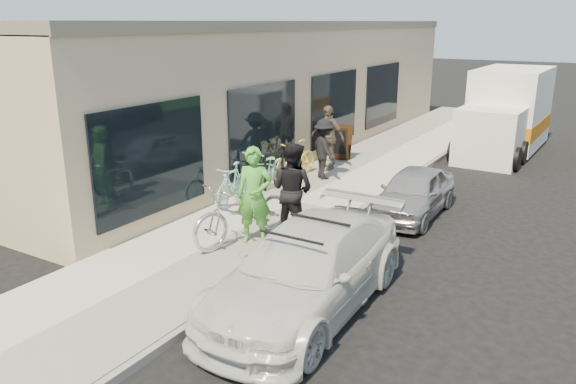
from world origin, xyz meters
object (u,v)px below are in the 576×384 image
at_px(sandwich_board, 340,142).
at_px(moving_truck, 506,115).
at_px(bike_rack, 274,167).
at_px(sedan_white, 307,269).
at_px(cruiser_bike_a, 232,184).
at_px(bystander_b, 328,137).
at_px(sedan_silver, 413,193).
at_px(man_standing, 292,189).
at_px(woman_rider, 254,196).
at_px(tandem_bike, 243,212).
at_px(bystander_a, 324,149).
at_px(cruiser_bike_c, 296,159).
at_px(cruiser_bike_b, 265,169).

relative_size(sandwich_board, moving_truck, 0.19).
height_order(bike_rack, sedan_white, sedan_white).
xyz_separation_m(cruiser_bike_a, bystander_b, (0.37, 4.05, 0.44)).
bearing_deg(bike_rack, sedan_silver, 4.04).
bearing_deg(sedan_white, moving_truck, 86.91).
distance_m(sedan_silver, bystander_b, 4.08).
relative_size(sedan_white, sedan_silver, 1.43).
xyz_separation_m(moving_truck, man_standing, (-1.92, -10.76, -0.12)).
distance_m(woman_rider, bystander_b, 5.91).
bearing_deg(sandwich_board, man_standing, -81.02).
xyz_separation_m(bike_rack, woman_rider, (1.62, -3.22, 0.36)).
bearing_deg(moving_truck, tandem_bike, -101.18).
distance_m(man_standing, bystander_a, 4.27).
xyz_separation_m(woman_rider, bystander_b, (-1.42, 5.74, -0.02)).
distance_m(tandem_bike, bystander_a, 4.90).
xyz_separation_m(sedan_white, cruiser_bike_c, (-3.72, 6.00, -0.00)).
bearing_deg(man_standing, cruiser_bike_b, -44.26).
bearing_deg(man_standing, cruiser_bike_c, -57.74).
distance_m(cruiser_bike_c, bystander_b, 1.35).
distance_m(sedan_white, tandem_bike, 2.60).
distance_m(sandwich_board, cruiser_bike_a, 5.22).
bearing_deg(cruiser_bike_c, moving_truck, 68.24).
height_order(man_standing, cruiser_bike_a, man_standing).
height_order(sandwich_board, cruiser_bike_a, sandwich_board).
bearing_deg(cruiser_bike_a, sedan_silver, 14.35).
height_order(moving_truck, cruiser_bike_a, moving_truck).
bearing_deg(cruiser_bike_a, sedan_white, -51.48).
distance_m(tandem_bike, woman_rider, 0.40).
relative_size(bike_rack, man_standing, 0.50).
relative_size(bike_rack, cruiser_bike_b, 0.48).
bearing_deg(sandwich_board, bystander_a, -83.35).
distance_m(woman_rider, cruiser_bike_a, 2.50).
bearing_deg(bystander_b, bystander_a, -62.18).
height_order(sedan_white, cruiser_bike_b, sedan_white).
bearing_deg(bystander_b, cruiser_bike_b, -93.22).
relative_size(tandem_bike, bystander_b, 1.26).
relative_size(moving_truck, cruiser_bike_c, 3.40).
distance_m(cruiser_bike_c, bystander_a, 0.84).
bearing_deg(moving_truck, cruiser_bike_c, -119.13).
bearing_deg(bike_rack, sandwich_board, 89.62).
bearing_deg(cruiser_bike_a, bystander_b, 73.57).
distance_m(moving_truck, cruiser_bike_c, 8.08).
distance_m(sedan_silver, tandem_bike, 4.16).
bearing_deg(sandwich_board, bike_rack, -99.33).
bearing_deg(bystander_b, man_standing, -65.32).
bearing_deg(bike_rack, tandem_bike, -66.82).
bearing_deg(bystander_a, woman_rider, 139.73).
height_order(man_standing, cruiser_bike_b, man_standing).
distance_m(sedan_white, bystander_b, 8.03).
height_order(tandem_bike, man_standing, man_standing).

